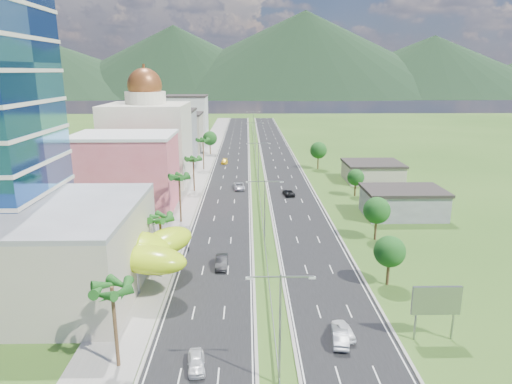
{
  "coord_description": "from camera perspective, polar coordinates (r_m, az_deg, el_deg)",
  "views": [
    {
      "loc": [
        -2.86,
        -60.93,
        27.94
      ],
      "look_at": [
        -1.26,
        17.73,
        7.0
      ],
      "focal_mm": 32.0,
      "sensor_mm": 36.0,
      "label": 1
    }
  ],
  "objects": [
    {
      "name": "car_dark_far_right",
      "position": [
        105.76,
        4.1,
        -0.06
      ],
      "size": [
        2.85,
        5.04,
        1.33
      ],
      "primitive_type": "imported",
      "rotation": [
        0.0,
        0.0,
        3.28
      ],
      "color": "black",
      "rests_on": "road_right"
    },
    {
      "name": "streetlight_median_d",
      "position": [
        157.39,
        -0.11,
        7.16
      ],
      "size": [
        6.04,
        0.25,
        11.0
      ],
      "color": "gray",
      "rests_on": "ground"
    },
    {
      "name": "leafy_tree_ra",
      "position": [
        63.41,
        16.36,
        -7.16
      ],
      "size": [
        4.2,
        4.2,
        6.9
      ],
      "color": "#47301C",
      "rests_on": "ground"
    },
    {
      "name": "road_right",
      "position": [
        153.84,
        2.73,
        4.43
      ],
      "size": [
        11.0,
        260.0,
        0.04
      ],
      "primitive_type": "cube",
      "color": "black",
      "rests_on": "ground"
    },
    {
      "name": "palm_tree_a",
      "position": [
        45.52,
        -17.54,
        -11.79
      ],
      "size": [
        3.6,
        3.6,
        9.1
      ],
      "color": "#47301C",
      "rests_on": "ground"
    },
    {
      "name": "leafy_tree_lfar",
      "position": [
        158.03,
        -5.78,
        6.69
      ],
      "size": [
        4.9,
        4.9,
        8.05
      ],
      "color": "#47301C",
      "rests_on": "ground"
    },
    {
      "name": "car_white_near_right",
      "position": [
        52.55,
        10.86,
        -16.52
      ],
      "size": [
        2.22,
        4.45,
        1.46
      ],
      "primitive_type": "imported",
      "rotation": [
        0.0,
        0.0,
        3.26
      ],
      "color": "white",
      "rests_on": "road_right"
    },
    {
      "name": "car_yellow_far_left",
      "position": [
        142.48,
        -3.95,
        3.84
      ],
      "size": [
        2.03,
        4.6,
        1.31
      ],
      "primitive_type": "imported",
      "rotation": [
        0.0,
        0.0,
        -0.04
      ],
      "color": "yellow",
      "rests_on": "road_left"
    },
    {
      "name": "mall_podium",
      "position": [
        66.11,
        -27.43,
        -6.7
      ],
      "size": [
        30.0,
        24.0,
        11.0
      ],
      "primitive_type": "cube",
      "color": "#AEA690",
      "rests_on": "ground"
    },
    {
      "name": "motorcycle",
      "position": [
        73.99,
        -8.47,
        -6.94
      ],
      "size": [
        0.56,
        1.8,
        1.15
      ],
      "primitive_type": "imported",
      "rotation": [
        0.0,
        0.0,
        0.01
      ],
      "color": "black",
      "rests_on": "road_left"
    },
    {
      "name": "streetlight_median_b",
      "position": [
        74.08,
        1.1,
        -1.72
      ],
      "size": [
        6.04,
        0.25,
        11.0
      ],
      "color": "gray",
      "rests_on": "ground"
    },
    {
      "name": "shed_far",
      "position": [
        123.22,
        14.34,
        2.38
      ],
      "size": [
        14.0,
        12.0,
        4.4
      ],
      "primitive_type": "cube",
      "color": "#AEA690",
      "rests_on": "ground"
    },
    {
      "name": "car_silver_mid_left",
      "position": [
        110.95,
        -2.12,
        0.73
      ],
      "size": [
        3.04,
        5.69,
        1.52
      ],
      "primitive_type": "imported",
      "rotation": [
        0.0,
        0.0,
        0.1
      ],
      "color": "#B1B3BA",
      "rests_on": "road_left"
    },
    {
      "name": "car_silver_right",
      "position": [
        51.37,
        10.47,
        -17.26
      ],
      "size": [
        2.2,
        4.79,
        1.52
      ],
      "primitive_type": "imported",
      "rotation": [
        0.0,
        0.0,
        3.01
      ],
      "color": "#9FA1A7",
      "rests_on": "road_right"
    },
    {
      "name": "streetlight_median_c",
      "position": [
        112.97,
        0.31,
        4.09
      ],
      "size": [
        6.04,
        0.25,
        11.0
      ],
      "color": "gray",
      "rests_on": "ground"
    },
    {
      "name": "median_guardrail",
      "position": [
        135.73,
        0.07,
        3.29
      ],
      "size": [
        0.1,
        216.06,
        0.76
      ],
      "color": "gray",
      "rests_on": "ground"
    },
    {
      "name": "midrise_beige",
      "position": [
        166.1,
        -9.59,
        7.28
      ],
      "size": [
        16.0,
        15.0,
        13.0
      ],
      "primitive_type": "cube",
      "color": "#AEA690",
      "rests_on": "ground"
    },
    {
      "name": "streetlight_median_a",
      "position": [
        41.81,
        3.03,
        -15.57
      ],
      "size": [
        6.04,
        0.25,
        11.0
      ],
      "color": "gray",
      "rests_on": "ground"
    },
    {
      "name": "midrise_white",
      "position": [
        188.45,
        -8.62,
        8.97
      ],
      "size": [
        16.0,
        15.0,
        18.0
      ],
      "primitive_type": "cube",
      "color": "silver",
      "rests_on": "ground"
    },
    {
      "name": "leafy_tree_rb",
      "position": [
        79.47,
        14.87,
        -2.26
      ],
      "size": [
        4.55,
        4.55,
        7.47
      ],
      "color": "#47301C",
      "rests_on": "ground"
    },
    {
      "name": "mountain_ridge",
      "position": [
        515.54,
        5.97,
        11.72
      ],
      "size": [
        860.0,
        140.0,
        90.0
      ],
      "primitive_type": null,
      "color": "black",
      "rests_on": "ground"
    },
    {
      "name": "billboard",
      "position": [
        52.83,
        21.61,
        -12.67
      ],
      "size": [
        5.2,
        0.35,
        6.2
      ],
      "color": "gray",
      "rests_on": "ground"
    },
    {
      "name": "domed_building",
      "position": [
        119.78,
        -13.36,
        6.54
      ],
      "size": [
        20.0,
        20.0,
        28.7
      ],
      "color": "beige",
      "rests_on": "ground"
    },
    {
      "name": "palm_tree_c",
      "position": [
        86.11,
        -9.58,
        1.65
      ],
      "size": [
        3.6,
        3.6,
        9.6
      ],
      "color": "#47301C",
      "rests_on": "ground"
    },
    {
      "name": "shed_near",
      "position": [
        94.78,
        17.89,
        -1.41
      ],
      "size": [
        15.0,
        10.0,
        5.0
      ],
      "primitive_type": "cube",
      "color": "gray",
      "rests_on": "ground"
    },
    {
      "name": "palm_tree_b",
      "position": [
        67.5,
        -11.92,
        -3.45
      ],
      "size": [
        3.6,
        3.6,
        8.1
      ],
      "color": "#47301C",
      "rests_on": "ground"
    },
    {
      "name": "midrise_grey",
      "position": [
        144.37,
        -10.85,
        6.7
      ],
      "size": [
        16.0,
        15.0,
        16.0
      ],
      "primitive_type": "cube",
      "color": "gray",
      "rests_on": "ground"
    },
    {
      "name": "ground",
      "position": [
        67.09,
        1.4,
        -9.71
      ],
      "size": [
        500.0,
        500.0,
        0.0
      ],
      "primitive_type": "plane",
      "color": "#2D5119",
      "rests_on": "ground"
    },
    {
      "name": "sidewalk_left",
      "position": [
        154.14,
        -6.43,
        4.39
      ],
      "size": [
        7.0,
        260.0,
        0.12
      ],
      "primitive_type": "cube",
      "color": "gray",
      "rests_on": "ground"
    },
    {
      "name": "car_white_near_left",
      "position": [
        47.33,
        -7.48,
        -20.33
      ],
      "size": [
        2.15,
        4.22,
        1.37
      ],
      "primitive_type": "imported",
      "rotation": [
        0.0,
        0.0,
        0.14
      ],
      "color": "silver",
      "rests_on": "road_left"
    },
    {
      "name": "palm_tree_e",
      "position": [
        133.0,
        -6.64,
        6.31
      ],
      "size": [
        3.6,
        3.6,
        9.4
      ],
      "color": "#47301C",
      "rests_on": "ground"
    },
    {
      "name": "lime_canopy",
      "position": [
        63.73,
        -16.8,
        -6.87
      ],
      "size": [
        18.0,
        15.0,
        7.4
      ],
      "color": "#AED514",
      "rests_on": "ground"
    },
    {
      "name": "streetlight_median_e",
      "position": [
        202.07,
        -0.35,
        8.88
      ],
      "size": [
        6.04,
        0.25,
        11.0
      ],
      "color": "gray",
      "rests_on": "ground"
    },
    {
      "name": "car_dark_left",
      "position": [
        67.84,
        -4.33,
        -8.67
      ],
      "size": [
        1.79,
        4.95,
        1.62
      ],
      "primitive_type": "imported",
      "rotation": [
        0.0,
        0.0,
        0.02
      ],
      "color": "black",
      "rests_on": "road_left"
    },
    {
      "name": "leafy_tree_rc",
      "position": [
        106.59,
        12.36,
        1.78
      ],
      "size": [
        3.85,
        3.85,
        6.33
      ],
      "color": "#47301C",
      "rests_on": "ground"
    },
    {
      "name": "pink_shophouse",
      "position": [
        98.42,
        -15.95,
        2.34
      ],
      "size": [
        20.0,
        15.0,
        15.0
      ],
      "primitive_type": "cube",
      "color": "#D35663",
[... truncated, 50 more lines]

